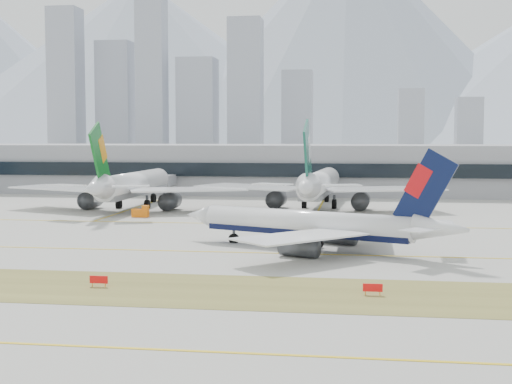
# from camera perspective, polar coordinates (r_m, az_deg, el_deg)

# --- Properties ---
(ground) EXTENTS (3000.00, 3000.00, 0.00)m
(ground) POSITION_cam_1_polar(r_m,az_deg,el_deg) (115.25, -3.48, -4.39)
(ground) COLOR gray
(ground) RESTS_ON ground
(apron_markings) EXTENTS (360.00, 122.22, 0.06)m
(apron_markings) POSITION_cam_1_polar(r_m,az_deg,el_deg) (64.47, -13.31, -11.65)
(apron_markings) COLOR brown
(apron_markings) RESTS_ON ground
(taxiing_airliner) EXTENTS (46.14, 39.03, 16.30)m
(taxiing_airliner) POSITION_cam_1_polar(r_m,az_deg,el_deg) (111.50, 4.80, -2.66)
(taxiing_airliner) COLOR white
(taxiing_airliner) RESTS_ON ground
(widebody_eva) EXTENTS (59.39, 57.89, 21.16)m
(widebody_eva) POSITION_cam_1_polar(r_m,az_deg,el_deg) (176.16, -9.94, 0.47)
(widebody_eva) COLOR white
(widebody_eva) RESTS_ON ground
(widebody_cathay) EXTENTS (60.90, 59.67, 21.74)m
(widebody_cathay) POSITION_cam_1_polar(r_m,az_deg,el_deg) (174.81, 5.05, 0.55)
(widebody_cathay) COLOR white
(widebody_cathay) RESTS_ON ground
(terminal) EXTENTS (280.00, 43.10, 15.00)m
(terminal) POSITION_cam_1_polar(r_m,az_deg,el_deg) (227.77, 2.30, 1.91)
(terminal) COLOR gray
(terminal) RESTS_ON ground
(hold_sign_left) EXTENTS (2.20, 0.15, 1.35)m
(hold_sign_left) POSITION_cam_1_polar(r_m,az_deg,el_deg) (86.70, -12.47, -6.87)
(hold_sign_left) COLOR red
(hold_sign_left) RESTS_ON ground
(hold_sign_right) EXTENTS (2.20, 0.15, 1.35)m
(hold_sign_right) POSITION_cam_1_polar(r_m,az_deg,el_deg) (81.36, 9.32, -7.58)
(hold_sign_right) COLOR red
(hold_sign_right) RESTS_ON ground
(gse_c) EXTENTS (3.55, 2.00, 2.60)m
(gse_c) POSITION_cam_1_polar(r_m,az_deg,el_deg) (161.47, 12.15, -1.55)
(gse_c) COLOR orange
(gse_c) RESTS_ON ground
(gse_b) EXTENTS (3.55, 2.00, 2.60)m
(gse_b) POSITION_cam_1_polar(r_m,az_deg,el_deg) (158.61, -9.18, -1.62)
(gse_b) COLOR orange
(gse_b) RESTS_ON ground
(city_skyline) EXTENTS (342.00, 49.80, 140.00)m
(city_skyline) POSITION_cam_1_polar(r_m,az_deg,el_deg) (580.52, -4.90, 7.66)
(city_skyline) COLOR #9197A5
(city_skyline) RESTS_ON ground
(mountain_ridge) EXTENTS (2830.00, 1120.00, 470.00)m
(mountain_ridge) POSITION_cam_1_polar(r_m,az_deg,el_deg) (1524.56, 8.54, 10.65)
(mountain_ridge) COLOR #9EA8B7
(mountain_ridge) RESTS_ON ground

